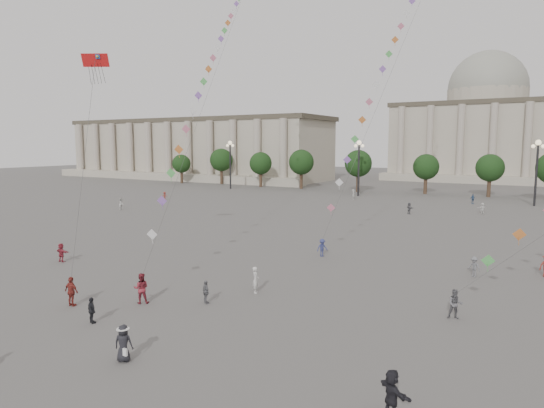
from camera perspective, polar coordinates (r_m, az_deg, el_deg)
The scene contains 27 objects.
ground at distance 27.45m, azimuth -12.35°, elevation -14.47°, with size 360.00×360.00×0.00m, color #555250.
hall_west at distance 145.67m, azimuth -9.21°, elevation 6.39°, with size 84.00×26.22×17.20m.
hall_central at distance 148.96m, azimuth 23.76°, elevation 8.14°, with size 48.30×34.30×35.50m.
tree_row at distance 98.33m, azimuth 20.04°, elevation 3.99°, with size 137.12×5.12×8.00m.
lamp_post_far_west at distance 108.48m, azimuth -4.94°, elevation 5.68°, with size 2.00×0.90×10.65m.
lamp_post_mid_west at distance 94.45m, azimuth 10.18°, elevation 5.38°, with size 2.00×0.90×10.65m.
lamp_post_mid_east at distance 88.73m, azimuth 28.74°, elevation 4.52°, with size 2.00×0.90×10.65m.
person_crowd_0 at distance 87.90m, azimuth 22.54°, elevation 0.55°, with size 0.95×0.39×1.62m, color #37547D.
person_crowd_1 at distance 77.22m, azimuth -17.29°, elevation 0.01°, with size 0.88×0.69×1.82m, color silver.
person_crowd_2 at distance 88.35m, azimuth -12.51°, elevation 0.92°, with size 0.97×0.56×1.50m, color maroon.
person_crowd_3 at distance 19.62m, azimuth 13.93°, elevation -20.79°, with size 1.68×0.53×1.81m, color black.
person_crowd_4 at distance 75.65m, azimuth 23.51°, elevation -0.48°, with size 1.50×0.48×1.61m, color white.
person_crowd_6 at distance 39.98m, azimuth 22.68°, elevation -6.81°, with size 1.01×0.58×1.56m, color slate.
person_crowd_10 at distance 88.82m, azimuth 9.56°, elevation 1.12°, with size 0.66×0.43×1.81m, color #B3B2AE.
person_crowd_12 at distance 72.13m, azimuth 15.85°, elevation -0.49°, with size 1.52×0.48×1.64m, color #5B5B5F.
person_crowd_13 at distance 33.09m, azimuth -1.94°, elevation -8.90°, with size 0.65×0.43×1.79m, color silver.
tourist_0 at distance 32.89m, azimuth -22.52°, elevation -9.49°, with size 1.09×0.45×1.86m, color maroon.
tourist_1 at distance 29.53m, azimuth -20.44°, elevation -11.65°, with size 0.87×0.36×1.49m, color black.
tourist_2 at distance 45.20m, azimuth -23.54°, elevation -5.26°, with size 1.49×0.47×1.61m, color maroon.
tourist_3 at distance 31.23m, azimuth -7.78°, elevation -10.23°, with size 0.87×0.36×1.49m, color slate.
kite_flyer_0 at distance 32.03m, azimuth -15.14°, elevation -9.55°, with size 0.94×0.74×1.94m, color maroon.
kite_flyer_1 at distance 43.61m, azimuth 5.93°, elevation -5.13°, with size 1.03×0.59×1.60m, color navy.
kite_flyer_2 at distance 30.29m, azimuth 20.76°, elevation -10.96°, with size 0.84×0.65×1.72m, color #59595E.
hat_person at distance 24.23m, azimuth -17.08°, elevation -15.31°, with size 1.00×0.85×1.74m.
dragon_kite at distance 43.88m, azimuth -20.03°, elevation 14.55°, with size 5.06×5.42×19.54m.
kite_train_west at distance 58.92m, azimuth -6.03°, elevation 18.17°, with size 22.88×46.81×64.63m.
kite_train_mid at distance 61.42m, azimuth 16.40°, elevation 21.84°, with size 5.63×34.70×56.94m.
Camera 1 is at (17.46, -18.66, 10.02)m, focal length 32.00 mm.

